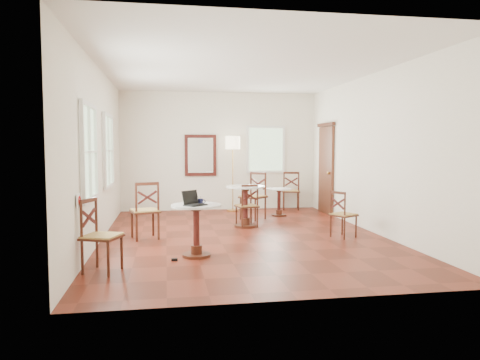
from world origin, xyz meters
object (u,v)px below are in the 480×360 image
(cafe_table_near, at_px, (196,224))
(mouse, at_px, (201,204))
(water_glass, at_px, (199,200))
(cafe_table_mid, at_px, (245,201))
(chair_mid_b, at_px, (343,214))
(laptop, at_px, (193,202))
(chair_near_b, at_px, (100,236))
(floor_lamp, at_px, (233,148))
(chair_back_a, at_px, (291,191))
(cafe_table_back, at_px, (279,199))
(chair_mid_a, at_px, (247,206))
(navy_mug, at_px, (201,202))
(chair_near_a, at_px, (145,210))
(power_adapter, at_px, (174,260))
(chair_back_b, at_px, (254,196))

(cafe_table_near, relative_size, mouse, 8.70)
(water_glass, bearing_deg, cafe_table_mid, 64.24)
(chair_mid_b, bearing_deg, laptop, 83.61)
(chair_near_b, distance_m, mouse, 1.47)
(chair_mid_b, height_order, mouse, chair_mid_b)
(chair_near_b, height_order, floor_lamp, floor_lamp)
(cafe_table_near, distance_m, cafe_table_mid, 2.59)
(cafe_table_mid, distance_m, floor_lamp, 2.49)
(chair_back_a, bearing_deg, chair_mid_b, 102.52)
(cafe_table_back, xyz_separation_m, mouse, (-2.12, -3.73, 0.39))
(chair_mid_a, height_order, navy_mug, chair_mid_a)
(chair_mid_a, xyz_separation_m, floor_lamp, (0.04, 2.28, 1.16))
(floor_lamp, relative_size, navy_mug, 17.27)
(cafe_table_near, bearing_deg, mouse, -63.79)
(cafe_table_mid, relative_size, chair_near_a, 0.82)
(chair_near_a, relative_size, navy_mug, 9.31)
(cafe_table_near, distance_m, chair_back_a, 5.34)
(laptop, xyz_separation_m, mouse, (0.11, -0.04, -0.04))
(cafe_table_back, xyz_separation_m, chair_mid_b, (0.51, -2.62, 0.02))
(cafe_table_near, relative_size, chair_mid_a, 0.89)
(chair_back_a, relative_size, power_adapter, 11.27)
(cafe_table_mid, relative_size, floor_lamp, 0.44)
(chair_mid_a, bearing_deg, navy_mug, 52.27)
(cafe_table_mid, height_order, laptop, laptop)
(cafe_table_back, height_order, chair_near_a, chair_near_a)
(mouse, bearing_deg, chair_near_a, 96.86)
(chair_mid_a, xyz_separation_m, navy_mug, (-1.11, -2.30, 0.39))
(water_glass, bearing_deg, floor_lamp, 75.44)
(chair_near_b, bearing_deg, cafe_table_mid, -18.14)
(chair_mid_a, distance_m, floor_lamp, 2.55)
(cafe_table_near, relative_size, power_adapter, 8.91)
(chair_back_b, relative_size, navy_mug, 9.66)
(cafe_table_near, bearing_deg, floor_lamp, 75.02)
(chair_near_b, xyz_separation_m, chair_back_a, (4.03, 5.19, 0.01))
(cafe_table_mid, relative_size, chair_near_b, 0.87)
(navy_mug, bearing_deg, chair_mid_a, 64.21)
(navy_mug, bearing_deg, chair_back_a, 59.80)
(chair_mid_b, distance_m, water_glass, 2.84)
(chair_back_b, bearing_deg, water_glass, -68.90)
(floor_lamp, bearing_deg, water_glass, -104.56)
(cafe_table_back, bearing_deg, chair_back_b, -150.41)
(chair_mid_b, relative_size, navy_mug, 7.68)
(cafe_table_back, bearing_deg, chair_near_a, -143.79)
(chair_near_a, bearing_deg, navy_mug, 105.62)
(chair_mid_a, relative_size, water_glass, 7.80)
(chair_back_b, xyz_separation_m, laptop, (-1.54, -3.30, 0.31))
(chair_back_b, xyz_separation_m, power_adapter, (-1.83, -3.42, -0.51))
(cafe_table_back, height_order, chair_back_a, chair_back_a)
(chair_near_b, distance_m, power_adapter, 1.14)
(chair_mid_b, relative_size, floor_lamp, 0.44)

